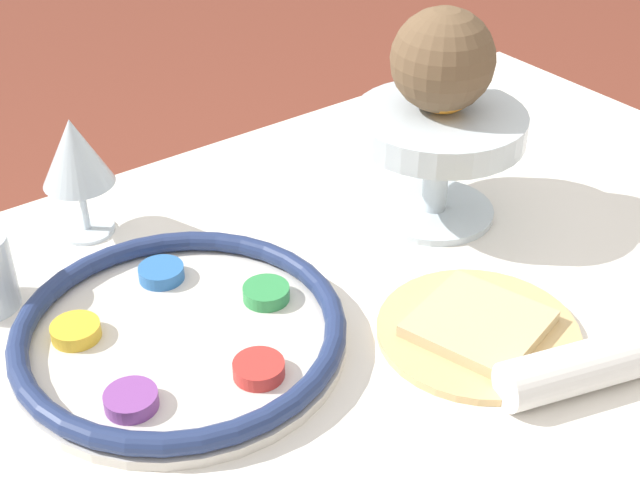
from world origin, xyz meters
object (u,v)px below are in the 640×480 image
Objects in this scene: bread_plate at (478,329)px; fruit_stand at (439,139)px; napkin_roll at (579,368)px; wine_glass at (75,155)px; orange_fruit at (444,75)px; seder_plate at (180,332)px; coconut at (443,60)px.

fruit_stand is at bearing 58.60° from bread_plate.
bread_plate is 0.10m from napkin_roll.
wine_glass is 0.45m from bread_plate.
orange_fruit is (0.00, 0.00, 0.07)m from fruit_stand.
seder_plate is 0.28m from bread_plate.
orange_fruit is at bearing -104.81° from coconut.
orange_fruit is 0.34m from napkin_roll.
bread_plate is (-0.11, -0.18, -0.09)m from fruit_stand.
seder_plate is 0.38m from orange_fruit.
coconut reaches higher than orange_fruit.
napkin_roll reaches higher than bread_plate.
wine_glass is at bearing 119.65° from bread_plate.
bread_plate is (-0.12, -0.19, -0.17)m from coconut.
orange_fruit is (0.33, -0.20, 0.07)m from wine_glass.
coconut is (0.01, 0.01, 0.09)m from fruit_stand.
wine_glass reaches higher than bread_plate.
wine_glass is 0.54m from napkin_roll.
bread_plate is 1.24× the size of napkin_roll.
napkin_roll is at bearing -108.18° from fruit_stand.
fruit_stand is 1.69× the size of coconut.
coconut is 0.58× the size of bread_plate.
seder_plate is at bearing 146.28° from bread_plate.
napkin_roll is (-0.10, -0.29, -0.16)m from coconut.
fruit_stand is at bearing 71.82° from napkin_roll.
coconut is (0.00, 0.01, 0.01)m from orange_fruit.
orange_fruit reaches higher than wine_glass.
wine_glass reaches higher than fruit_stand.
napkin_roll is (0.24, -0.48, -0.07)m from wine_glass.
coconut reaches higher than seder_plate.
bread_plate is at bearing -121.32° from coconut.
wine_glass is 0.72× the size of bread_plate.
coconut reaches higher than bread_plate.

